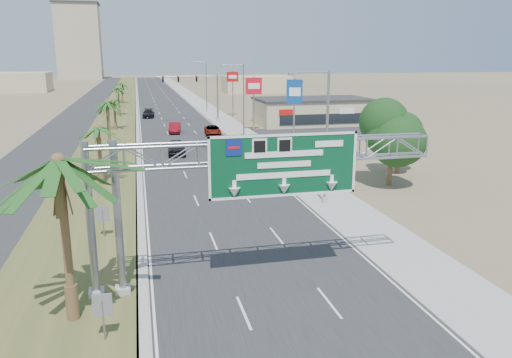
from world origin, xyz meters
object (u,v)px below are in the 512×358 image
object	(u,v)px
car_mid_lane	(175,128)
pole_sign_red_near	(254,89)
car_right_lane	(213,130)
pole_sign_red_far	(233,80)
palm_near	(59,162)
pole_sign_blue	(294,95)
signal_mast	(206,94)
store_building	(312,112)
car_far	(148,114)
sign_gantry	(250,164)
car_left_lane	(177,147)

from	to	relation	value
car_mid_lane	pole_sign_red_near	distance (m)	12.91
car_mid_lane	car_right_lane	distance (m)	6.01
car_right_lane	pole_sign_red_far	xyz separation A→B (m)	(6.98, 21.31, 5.97)
palm_near	car_right_lane	xyz separation A→B (m)	(13.37, 49.84, -6.27)
palm_near	pole_sign_red_near	xyz separation A→B (m)	(19.87, 51.82, -0.63)
car_mid_lane	pole_sign_blue	xyz separation A→B (m)	(13.93, -13.64, 5.54)
car_mid_lane	palm_near	bearing A→B (deg)	-91.98
palm_near	signal_mast	size ratio (longest dim) A/B	0.81
store_building	pole_sign_red_far	world-z (taller)	pole_sign_red_far
signal_mast	store_building	world-z (taller)	signal_mast
pole_sign_red_near	pole_sign_red_far	world-z (taller)	pole_sign_red_far
palm_near	car_mid_lane	world-z (taller)	palm_near
palm_near	pole_sign_red_far	distance (m)	74.00
car_far	pole_sign_blue	world-z (taller)	pole_sign_blue
sign_gantry	palm_near	bearing A→B (deg)	-166.68
car_right_lane	pole_sign_blue	xyz separation A→B (m)	(8.83, -10.46, 5.64)
signal_mast	pole_sign_blue	size ratio (longest dim) A/B	1.23
sign_gantry	pole_sign_red_near	bearing A→B (deg)	76.77
car_right_lane	pole_sign_blue	world-z (taller)	pole_sign_blue
palm_near	car_far	size ratio (longest dim) A/B	1.67
car_left_lane	car_mid_lane	xyz separation A→B (m)	(1.07, 16.82, -0.08)
car_mid_lane	pole_sign_red_near	world-z (taller)	pole_sign_red_near
palm_near	store_building	distance (m)	66.04
car_far	pole_sign_red_far	xyz separation A→B (m)	(15.37, -2.20, 5.90)
sign_gantry	signal_mast	world-z (taller)	signal_mast
pole_sign_red_near	pole_sign_red_far	xyz separation A→B (m)	(0.49, 19.33, 0.33)
pole_sign_red_near	palm_near	bearing A→B (deg)	-110.98
signal_mast	car_left_lane	xyz separation A→B (m)	(-7.17, -27.77, -4.01)
pole_sign_red_near	pole_sign_red_far	bearing A→B (deg)	88.56
palm_near	pole_sign_blue	xyz separation A→B (m)	(22.20, 39.39, -0.64)
store_building	car_mid_lane	world-z (taller)	store_building
sign_gantry	pole_sign_red_far	xyz separation A→B (m)	(12.22, 69.22, 0.57)
car_right_lane	pole_sign_red_near	size ratio (longest dim) A/B	0.58
signal_mast	store_building	size ratio (longest dim) A/B	0.57
sign_gantry	pole_sign_red_far	bearing A→B (deg)	79.99
sign_gantry	store_building	world-z (taller)	sign_gantry
signal_mast	car_right_lane	size ratio (longest dim) A/B	2.18
signal_mast	car_right_lane	world-z (taller)	signal_mast
palm_near	car_mid_lane	distance (m)	54.02
signal_mast	car_left_lane	distance (m)	28.96
car_right_lane	pole_sign_red_near	world-z (taller)	pole_sign_red_near
car_left_lane	car_mid_lane	world-z (taller)	car_left_lane
car_far	pole_sign_blue	distance (m)	38.48
car_mid_lane	store_building	bearing A→B (deg)	19.14
store_building	car_mid_lane	distance (m)	23.49
sign_gantry	car_mid_lane	world-z (taller)	sign_gantry
car_right_lane	car_mid_lane	bearing A→B (deg)	152.63
sign_gantry	car_right_lane	xyz separation A→B (m)	(5.24, 47.92, -5.40)
palm_near	car_left_lane	bearing A→B (deg)	78.75
car_mid_lane	pole_sign_blue	world-z (taller)	pole_sign_blue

